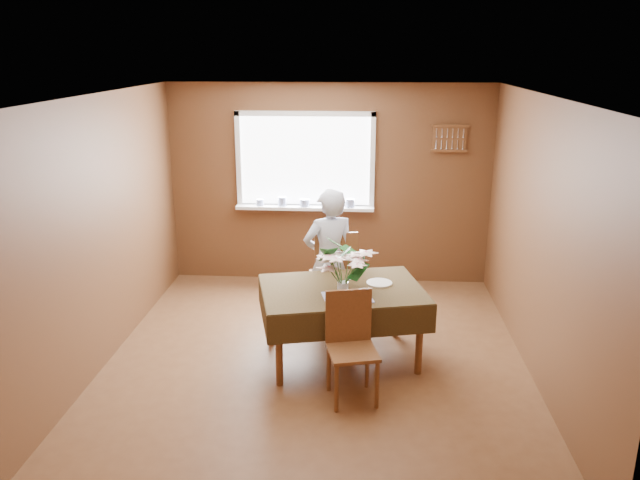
# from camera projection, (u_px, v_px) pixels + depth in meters

# --- Properties ---
(floor) EXTENTS (4.50, 4.50, 0.00)m
(floor) POSITION_uv_depth(u_px,v_px,m) (316.00, 361.00, 6.01)
(floor) COLOR brown
(floor) RESTS_ON ground
(ceiling) EXTENTS (4.50, 4.50, 0.00)m
(ceiling) POSITION_uv_depth(u_px,v_px,m) (316.00, 96.00, 5.28)
(ceiling) COLOR white
(ceiling) RESTS_ON wall_back
(wall_back) EXTENTS (4.00, 0.00, 4.00)m
(wall_back) POSITION_uv_depth(u_px,v_px,m) (329.00, 185.00, 7.79)
(wall_back) COLOR brown
(wall_back) RESTS_ON floor
(wall_front) EXTENTS (4.00, 0.00, 4.00)m
(wall_front) POSITION_uv_depth(u_px,v_px,m) (286.00, 352.00, 3.50)
(wall_front) COLOR brown
(wall_front) RESTS_ON floor
(wall_left) EXTENTS (0.00, 4.50, 4.50)m
(wall_left) POSITION_uv_depth(u_px,v_px,m) (101.00, 232.00, 5.78)
(wall_left) COLOR brown
(wall_left) RESTS_ON floor
(wall_right) EXTENTS (0.00, 4.50, 4.50)m
(wall_right) POSITION_uv_depth(u_px,v_px,m) (541.00, 241.00, 5.52)
(wall_right) COLOR brown
(wall_right) RESTS_ON floor
(window_assembly) EXTENTS (1.72, 0.20, 1.22)m
(window_assembly) POSITION_uv_depth(u_px,v_px,m) (306.00, 177.00, 7.73)
(window_assembly) COLOR white
(window_assembly) RESTS_ON wall_back
(spoon_rack) EXTENTS (0.44, 0.05, 0.33)m
(spoon_rack) POSITION_uv_depth(u_px,v_px,m) (450.00, 138.00, 7.49)
(spoon_rack) COLOR brown
(spoon_rack) RESTS_ON wall_back
(dining_table) EXTENTS (1.70, 1.34, 0.74)m
(dining_table) POSITION_uv_depth(u_px,v_px,m) (342.00, 297.00, 5.87)
(dining_table) COLOR brown
(dining_table) RESTS_ON floor
(chair_far) EXTENTS (0.55, 0.55, 1.06)m
(chair_far) POSITION_uv_depth(u_px,v_px,m) (334.00, 274.00, 6.68)
(chair_far) COLOR brown
(chair_far) RESTS_ON floor
(chair_near) EXTENTS (0.48, 0.48, 0.93)m
(chair_near) POSITION_uv_depth(u_px,v_px,m) (351.00, 341.00, 5.29)
(chair_near) COLOR brown
(chair_near) RESTS_ON floor
(seated_woman) EXTENTS (0.66, 0.55, 1.54)m
(seated_woman) POSITION_uv_depth(u_px,v_px,m) (329.00, 261.00, 6.49)
(seated_woman) COLOR white
(seated_woman) RESTS_ON floor
(flower_bouquet) EXTENTS (0.51, 0.51, 0.44)m
(flower_bouquet) POSITION_uv_depth(u_px,v_px,m) (343.00, 266.00, 5.60)
(flower_bouquet) COLOR white
(flower_bouquet) RESTS_ON dining_table
(side_plate) EXTENTS (0.25, 0.25, 0.01)m
(side_plate) POSITION_uv_depth(u_px,v_px,m) (379.00, 283.00, 5.96)
(side_plate) COLOR white
(side_plate) RESTS_ON dining_table
(table_knife) EXTENTS (0.04, 0.24, 0.00)m
(table_knife) POSITION_uv_depth(u_px,v_px,m) (360.00, 296.00, 5.64)
(table_knife) COLOR silver
(table_knife) RESTS_ON dining_table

